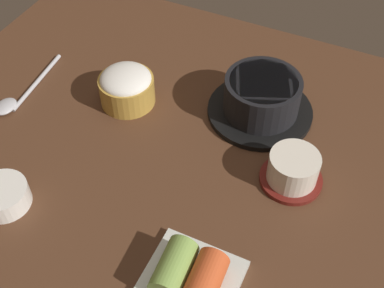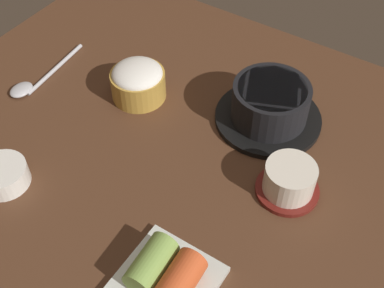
{
  "view_description": "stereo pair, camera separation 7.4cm",
  "coord_description": "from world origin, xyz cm",
  "px_view_note": "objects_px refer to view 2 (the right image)",
  "views": [
    {
      "loc": [
        24.95,
        -50.97,
        65.4
      ],
      "look_at": [
        2.0,
        -2.0,
        5.0
      ],
      "focal_mm": 46.7,
      "sensor_mm": 36.0,
      "label": 1
    },
    {
      "loc": [
        31.42,
        -47.38,
        65.4
      ],
      "look_at": [
        2.0,
        -2.0,
        5.0
      ],
      "focal_mm": 46.7,
      "sensor_mm": 36.0,
      "label": 2
    }
  ],
  "objects_px": {
    "kimchi_plate": "(166,276)",
    "side_bowl_near": "(3,175)",
    "stone_pot": "(270,105)",
    "spoon": "(33,82)",
    "rice_bowl": "(138,81)",
    "tea_cup_with_saucer": "(288,182)"
  },
  "relations": [
    {
      "from": "stone_pot",
      "to": "kimchi_plate",
      "type": "relative_size",
      "value": 1.48
    },
    {
      "from": "stone_pot",
      "to": "kimchi_plate",
      "type": "distance_m",
      "value": 0.36
    },
    {
      "from": "kimchi_plate",
      "to": "spoon",
      "type": "distance_m",
      "value": 0.49
    },
    {
      "from": "tea_cup_with_saucer",
      "to": "rice_bowl",
      "type": "bearing_deg",
      "value": 170.33
    },
    {
      "from": "tea_cup_with_saucer",
      "to": "stone_pot",
      "type": "bearing_deg",
      "value": 127.16
    },
    {
      "from": "rice_bowl",
      "to": "spoon",
      "type": "distance_m",
      "value": 0.21
    },
    {
      "from": "side_bowl_near",
      "to": "spoon",
      "type": "height_order",
      "value": "side_bowl_near"
    },
    {
      "from": "stone_pot",
      "to": "rice_bowl",
      "type": "relative_size",
      "value": 1.88
    },
    {
      "from": "side_bowl_near",
      "to": "spoon",
      "type": "relative_size",
      "value": 0.42
    },
    {
      "from": "kimchi_plate",
      "to": "spoon",
      "type": "relative_size",
      "value": 0.67
    },
    {
      "from": "tea_cup_with_saucer",
      "to": "side_bowl_near",
      "type": "relative_size",
      "value": 1.25
    },
    {
      "from": "kimchi_plate",
      "to": "side_bowl_near",
      "type": "distance_m",
      "value": 0.31
    },
    {
      "from": "rice_bowl",
      "to": "side_bowl_near",
      "type": "height_order",
      "value": "rice_bowl"
    },
    {
      "from": "tea_cup_with_saucer",
      "to": "side_bowl_near",
      "type": "distance_m",
      "value": 0.44
    },
    {
      "from": "kimchi_plate",
      "to": "spoon",
      "type": "bearing_deg",
      "value": 156.21
    },
    {
      "from": "tea_cup_with_saucer",
      "to": "spoon",
      "type": "distance_m",
      "value": 0.52
    },
    {
      "from": "stone_pot",
      "to": "spoon",
      "type": "relative_size",
      "value": 0.99
    },
    {
      "from": "kimchi_plate",
      "to": "side_bowl_near",
      "type": "height_order",
      "value": "kimchi_plate"
    },
    {
      "from": "spoon",
      "to": "rice_bowl",
      "type": "bearing_deg",
      "value": 24.67
    },
    {
      "from": "spoon",
      "to": "stone_pot",
      "type": "bearing_deg",
      "value": 20.76
    },
    {
      "from": "stone_pot",
      "to": "spoon",
      "type": "bearing_deg",
      "value": -159.24
    },
    {
      "from": "rice_bowl",
      "to": "tea_cup_with_saucer",
      "type": "xyz_separation_m",
      "value": [
        0.33,
        -0.06,
        -0.01
      ]
    }
  ]
}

